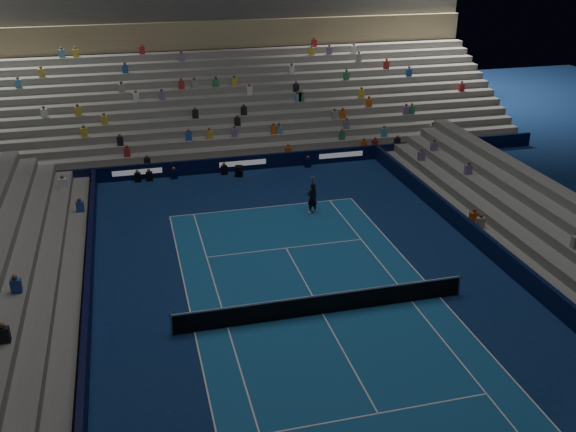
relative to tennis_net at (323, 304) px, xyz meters
The scene contains 9 objects.
ground 0.50m from the tennis_net, ahead, with size 90.00×90.00×0.00m, color #0D224E.
court_surface 0.50m from the tennis_net, ahead, with size 10.97×23.77×0.01m, color #19538A.
sponsor_barrier_far 18.50m from the tennis_net, 90.00° to the left, with size 44.00×0.25×1.00m, color black.
sponsor_barrier_east 9.70m from the tennis_net, ahead, with size 0.25×37.00×1.00m, color black.
sponsor_barrier_west 9.70m from the tennis_net, behind, with size 0.25×37.00×1.00m, color black.
grandstand_main 28.05m from the tennis_net, 90.00° to the left, with size 44.00×15.20×11.20m.
tennis_net is the anchor object (origin of this frame).
tennis_player 10.76m from the tennis_net, 76.13° to the left, with size 0.67×0.44×1.83m, color black.
broadcast_camera 17.50m from the tennis_net, 91.42° to the left, with size 0.63×1.02×0.65m.
Camera 1 is at (-7.26, -22.39, 15.15)m, focal length 40.25 mm.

